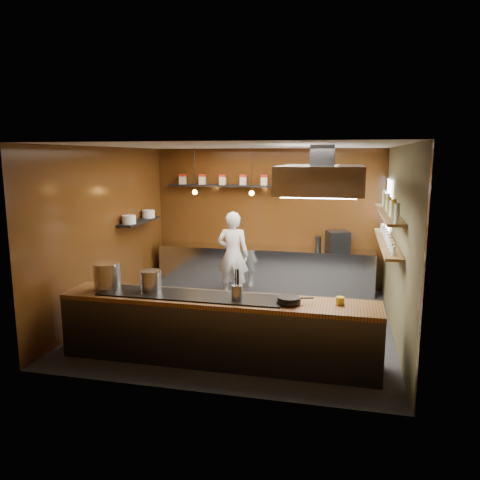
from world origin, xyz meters
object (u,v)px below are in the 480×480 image
(stockpot_small, at_px, (151,280))
(extractor_hood, at_px, (322,178))
(stockpot_large, at_px, (107,276))
(chef, at_px, (233,255))
(espresso_machine, at_px, (338,241))

(stockpot_small, bearing_deg, extractor_hood, 25.58)
(stockpot_large, bearing_deg, chef, 68.84)
(stockpot_small, xyz_separation_m, espresso_machine, (2.54, 3.63, 0.03))
(extractor_hood, xyz_separation_m, chef, (-1.82, 1.80, -1.63))
(stockpot_small, relative_size, chef, 0.17)
(extractor_hood, relative_size, chef, 1.14)
(stockpot_large, distance_m, chef, 3.19)
(extractor_hood, relative_size, stockpot_small, 6.59)
(stockpot_small, distance_m, chef, 2.95)
(stockpot_small, distance_m, espresso_machine, 4.43)
(stockpot_large, distance_m, stockpot_small, 0.65)
(extractor_hood, height_order, chef, extractor_hood)
(extractor_hood, height_order, espresso_machine, extractor_hood)
(espresso_machine, bearing_deg, chef, 179.86)
(stockpot_small, height_order, chef, chef)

